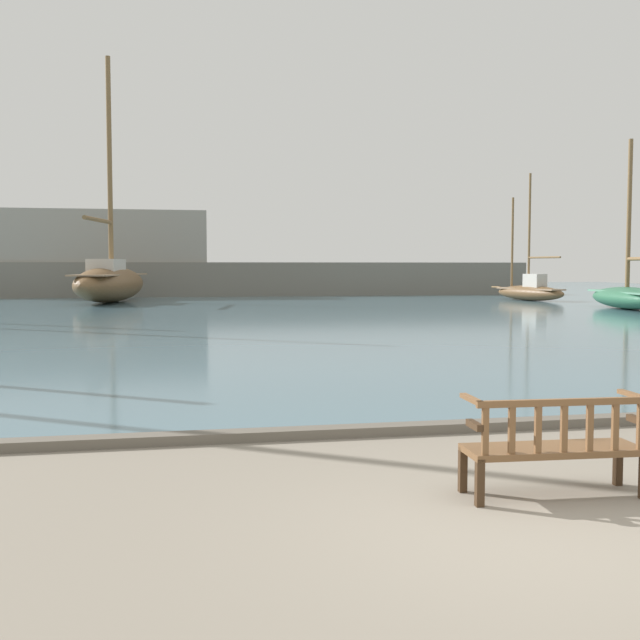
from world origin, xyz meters
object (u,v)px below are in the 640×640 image
object	(u,v)px
sailboat_distant_harbor	(110,281)
sailboat_nearest_port	(629,296)
park_bench	(554,445)
sailboat_mid_starboard	(530,290)

from	to	relation	value
sailboat_distant_harbor	sailboat_nearest_port	distance (m)	26.55
sailboat_distant_harbor	park_bench	bearing A→B (deg)	-81.23
sailboat_distant_harbor	sailboat_mid_starboard	size ratio (longest dim) A/B	1.83
park_bench	sailboat_distant_harbor	bearing A→B (deg)	98.77
park_bench	sailboat_mid_starboard	xyz separation A→B (m)	(17.49, 35.95, 0.21)
sailboat_nearest_port	sailboat_mid_starboard	distance (m)	9.24
park_bench	sailboat_distant_harbor	world-z (taller)	sailboat_distant_harbor
sailboat_mid_starboard	park_bench	bearing A→B (deg)	-115.94
park_bench	sailboat_nearest_port	bearing A→B (deg)	56.28
park_bench	sailboat_nearest_port	distance (m)	32.13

